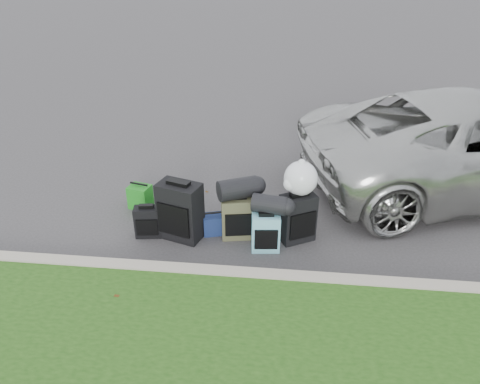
# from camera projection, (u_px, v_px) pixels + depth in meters

# --- Properties ---
(ground) EXTENTS (120.00, 120.00, 0.00)m
(ground) POSITION_uv_depth(u_px,v_px,m) (246.00, 234.00, 6.45)
(ground) COLOR #383535
(ground) RESTS_ON ground
(curb) EXTENTS (120.00, 0.18, 0.15)m
(curb) POSITION_uv_depth(u_px,v_px,m) (238.00, 276.00, 5.54)
(curb) COLOR #9E937F
(curb) RESTS_ON ground
(suitcase_small_black) EXTENTS (0.37, 0.24, 0.44)m
(suitcase_small_black) POSITION_uv_depth(u_px,v_px,m) (148.00, 222.00, 6.33)
(suitcase_small_black) COLOR black
(suitcase_small_black) RESTS_ON ground
(suitcase_large_black_left) EXTENTS (0.63, 0.49, 0.80)m
(suitcase_large_black_left) POSITION_uv_depth(u_px,v_px,m) (180.00, 211.00, 6.22)
(suitcase_large_black_left) COLOR black
(suitcase_large_black_left) RESTS_ON ground
(suitcase_olive) EXTENTS (0.47, 0.34, 0.59)m
(suitcase_olive) POSITION_uv_depth(u_px,v_px,m) (238.00, 217.00, 6.28)
(suitcase_olive) COLOR #3B3B25
(suitcase_olive) RESTS_ON ground
(suitcase_teal) EXTENTS (0.38, 0.25, 0.51)m
(suitcase_teal) POSITION_uv_depth(u_px,v_px,m) (266.00, 233.00, 6.02)
(suitcase_teal) COLOR #5695A5
(suitcase_teal) RESTS_ON ground
(suitcase_large_black_right) EXTENTS (0.52, 0.45, 0.67)m
(suitcase_large_black_right) POSITION_uv_depth(u_px,v_px,m) (298.00, 218.00, 6.19)
(suitcase_large_black_right) COLOR black
(suitcase_large_black_right) RESTS_ON ground
(tote_green) EXTENTS (0.36, 0.32, 0.35)m
(tote_green) POSITION_uv_depth(u_px,v_px,m) (140.00, 197.00, 7.01)
(tote_green) COLOR #1D821C
(tote_green) RESTS_ON ground
(tote_navy) EXTENTS (0.31, 0.27, 0.28)m
(tote_navy) POSITION_uv_depth(u_px,v_px,m) (213.00, 224.00, 6.41)
(tote_navy) COLOR navy
(tote_navy) RESTS_ON ground
(duffel_left) EXTENTS (0.58, 0.47, 0.28)m
(duffel_left) POSITION_uv_depth(u_px,v_px,m) (238.00, 189.00, 6.08)
(duffel_left) COLOR black
(duffel_left) RESTS_ON suitcase_olive
(duffel_right) EXTENTS (0.47, 0.31, 0.24)m
(duffel_right) POSITION_uv_depth(u_px,v_px,m) (269.00, 204.00, 5.91)
(duffel_right) COLOR black
(duffel_right) RESTS_ON suitcase_teal
(trash_bag) EXTENTS (0.44, 0.44, 0.44)m
(trash_bag) POSITION_uv_depth(u_px,v_px,m) (301.00, 178.00, 5.98)
(trash_bag) COLOR white
(trash_bag) RESTS_ON suitcase_large_black_right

